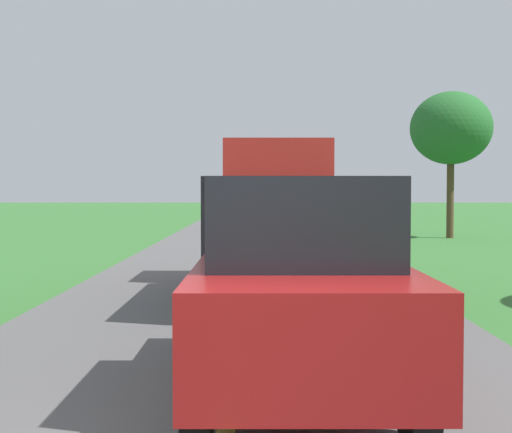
# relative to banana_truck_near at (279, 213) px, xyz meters

# --- Properties ---
(banana_truck_near) EXTENTS (2.38, 5.82, 2.80)m
(banana_truck_near) POSITION_rel_banana_truck_near_xyz_m (0.00, 0.00, 0.00)
(banana_truck_near) COLOR #2D2D30
(banana_truck_near) RESTS_ON road_surface
(roadside_tree_mid_right) EXTENTS (3.18, 3.18, 5.76)m
(roadside_tree_mid_right) POSITION_rel_banana_truck_near_xyz_m (7.23, 14.22, 2.83)
(roadside_tree_mid_right) COLOR #4C3823
(roadside_tree_mid_right) RESTS_ON ground
(following_car) EXTENTS (1.74, 4.10, 1.92)m
(following_car) POSITION_rel_banana_truck_near_xyz_m (-0.07, -6.75, -0.40)
(following_car) COLOR maroon
(following_car) RESTS_ON road_surface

